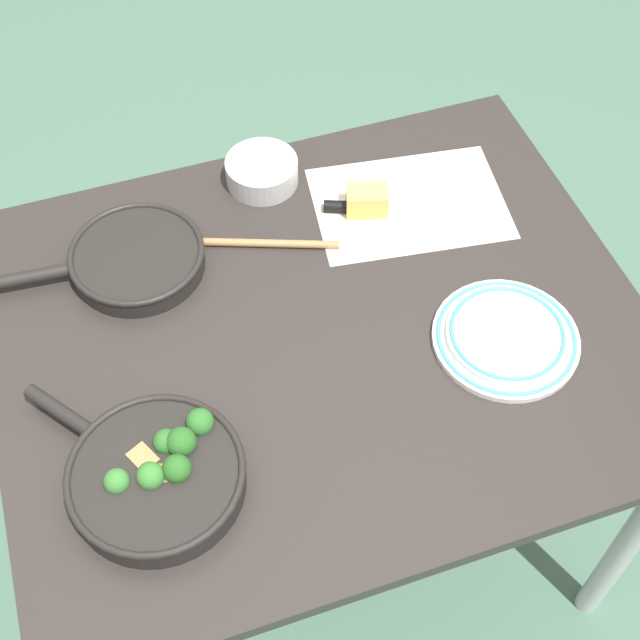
# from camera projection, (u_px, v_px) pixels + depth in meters

# --- Properties ---
(ground_plane) EXTENTS (14.00, 14.00, 0.00)m
(ground_plane) POSITION_uv_depth(u_px,v_px,m) (320.00, 513.00, 2.18)
(ground_plane) COLOR #476B56
(dining_table_red) EXTENTS (1.14, 0.93, 0.77)m
(dining_table_red) POSITION_uv_depth(u_px,v_px,m) (320.00, 355.00, 1.63)
(dining_table_red) COLOR #2D2826
(dining_table_red) RESTS_ON ground_plane
(skillet_broccoli) EXTENTS (0.31, 0.36, 0.08)m
(skillet_broccoli) POSITION_uv_depth(u_px,v_px,m) (156.00, 473.00, 1.36)
(skillet_broccoli) COLOR black
(skillet_broccoli) RESTS_ON dining_table_red
(skillet_eggs) EXTENTS (0.39, 0.25, 0.04)m
(skillet_eggs) POSITION_uv_depth(u_px,v_px,m) (135.00, 259.00, 1.62)
(skillet_eggs) COLOR black
(skillet_eggs) RESTS_ON dining_table_red
(wooden_spoon) EXTENTS (0.38, 0.16, 0.02)m
(wooden_spoon) POSITION_uv_depth(u_px,v_px,m) (211.00, 242.00, 1.67)
(wooden_spoon) COLOR #A87A4C
(wooden_spoon) RESTS_ON dining_table_red
(parchment_sheet) EXTENTS (0.40, 0.31, 0.00)m
(parchment_sheet) POSITION_uv_depth(u_px,v_px,m) (409.00, 203.00, 1.74)
(parchment_sheet) COLOR beige
(parchment_sheet) RESTS_ON dining_table_red
(grater_knife) EXTENTS (0.28, 0.13, 0.02)m
(grater_knife) POSITION_uv_depth(u_px,v_px,m) (376.00, 210.00, 1.72)
(grater_knife) COLOR silver
(grater_knife) RESTS_ON dining_table_red
(cheese_block) EXTENTS (0.09, 0.07, 0.05)m
(cheese_block) POSITION_uv_depth(u_px,v_px,m) (367.00, 201.00, 1.70)
(cheese_block) COLOR #E0C15B
(cheese_block) RESTS_ON dining_table_red
(dinner_plate_stack) EXTENTS (0.25, 0.25, 0.03)m
(dinner_plate_stack) POSITION_uv_depth(u_px,v_px,m) (506.00, 336.00, 1.53)
(dinner_plate_stack) COLOR white
(dinner_plate_stack) RESTS_ON dining_table_red
(prep_bowl_steel) EXTENTS (0.14, 0.14, 0.05)m
(prep_bowl_steel) POSITION_uv_depth(u_px,v_px,m) (262.00, 172.00, 1.75)
(prep_bowl_steel) COLOR #B7B7BC
(prep_bowl_steel) RESTS_ON dining_table_red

